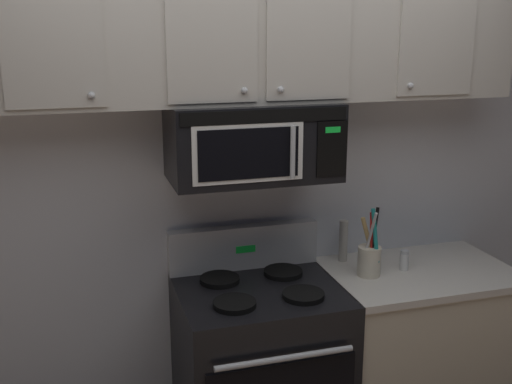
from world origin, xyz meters
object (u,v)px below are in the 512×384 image
Objects in this scene: over_range_microwave at (253,141)px; pepper_mill at (343,241)px; salt_shaker at (404,260)px; stove_range at (260,372)px; utensil_crock_cream at (370,257)px.

over_range_microwave is 0.77m from pepper_mill.
stove_range is at bearing -178.32° from salt_shaker.
salt_shaker is 0.32m from pepper_mill.
stove_range is at bearing -89.86° from over_range_microwave.
over_range_microwave is at bearing 172.94° from salt_shaker.
stove_range is 0.90m from salt_shaker.
salt_shaker is at bearing -7.06° from over_range_microwave.
pepper_mill is (0.52, 0.22, 0.54)m from stove_range.
utensil_crock_cream is 0.21m from salt_shaker.
over_range_microwave reaches higher than stove_range.
utensil_crock_cream is at bearing 0.70° from stove_range.
pepper_mill is at bearing 23.32° from stove_range.
salt_shaker is at bearing 4.39° from utensil_crock_cream.
stove_range is at bearing -179.30° from utensil_crock_cream.
stove_range is 1.47× the size of over_range_microwave.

